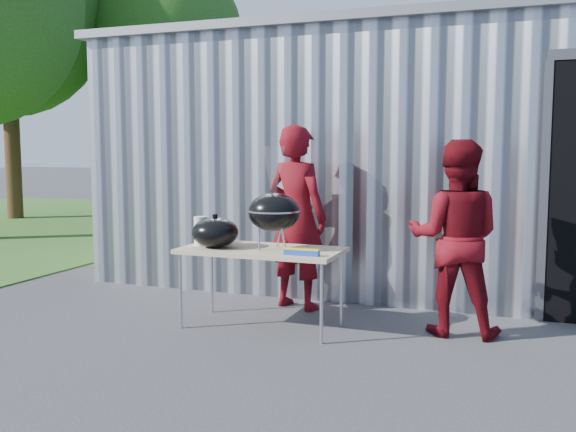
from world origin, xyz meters
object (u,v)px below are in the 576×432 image
at_px(kettle_grill, 274,205).
at_px(person_cook, 297,217).
at_px(folding_table, 262,253).
at_px(person_bystander, 455,238).

height_order(kettle_grill, person_cook, person_cook).
bearing_deg(kettle_grill, person_cook, 95.20).
xyz_separation_m(folding_table, kettle_grill, (0.14, -0.02, 0.45)).
xyz_separation_m(folding_table, person_cook, (0.06, 0.80, 0.25)).
bearing_deg(person_bystander, folding_table, 10.66).
relative_size(kettle_grill, person_cook, 0.49).
xyz_separation_m(kettle_grill, person_bystander, (1.58, 0.44, -0.28)).
distance_m(kettle_grill, person_cook, 0.85).
relative_size(person_cook, person_bystander, 1.09).
distance_m(folding_table, person_cook, 0.84).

